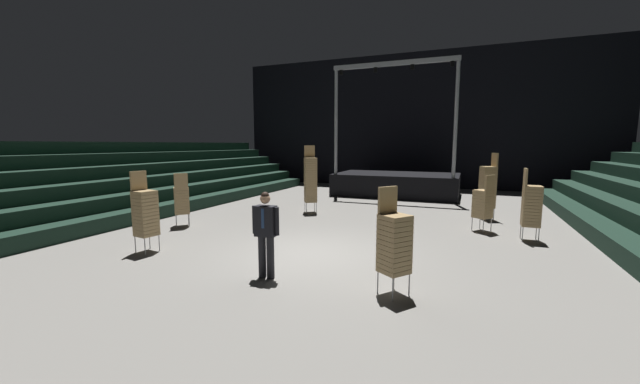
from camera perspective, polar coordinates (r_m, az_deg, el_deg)
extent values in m
cube|color=slate|center=(8.92, -1.14, -9.81)|extent=(22.00, 30.00, 0.10)
cube|color=black|center=(23.11, 14.01, 10.75)|extent=(22.00, 0.30, 8.00)
cube|color=black|center=(13.73, -26.71, -3.28)|extent=(0.75, 24.00, 0.45)
cube|color=black|center=(14.23, -28.80, -1.22)|extent=(0.75, 24.00, 0.45)
cube|color=black|center=(14.77, -30.75, 0.70)|extent=(0.75, 24.00, 0.45)
cube|color=black|center=(15.33, -32.55, 2.48)|extent=(0.75, 24.00, 0.45)
cube|color=black|center=(15.93, -34.23, 4.13)|extent=(0.75, 24.00, 0.45)
cube|color=black|center=(16.55, -35.80, 5.65)|extent=(0.75, 24.00, 0.45)
cube|color=black|center=(19.12, 11.91, 1.18)|extent=(6.06, 3.56, 1.11)
cylinder|color=#9EA0A8|center=(18.28, 2.53, 10.88)|extent=(0.16, 0.16, 5.15)
cylinder|color=#9EA0A8|center=(17.22, 20.54, 10.63)|extent=(0.16, 0.16, 5.15)
cube|color=#9EA0A8|center=(17.88, 11.49, 19.15)|extent=(5.76, 0.20, 0.20)
cylinder|color=black|center=(18.48, 3.34, 18.20)|extent=(0.18, 0.18, 0.22)
cylinder|color=black|center=(18.02, 8.69, 18.41)|extent=(0.18, 0.18, 0.22)
cylinder|color=black|center=(17.70, 14.30, 18.47)|extent=(0.18, 0.18, 0.22)
cylinder|color=black|center=(17.53, 20.05, 18.36)|extent=(0.18, 0.18, 0.22)
cylinder|color=black|center=(7.24, -7.78, -10.12)|extent=(0.15, 0.15, 0.84)
cylinder|color=black|center=(7.32, -9.05, -9.95)|extent=(0.15, 0.15, 0.84)
cube|color=silver|center=(7.05, -8.76, -4.61)|extent=(0.19, 0.11, 0.59)
cube|color=black|center=(7.10, -8.53, -4.52)|extent=(0.41, 0.25, 0.59)
cube|color=navy|center=(6.99, -8.98, -4.13)|extent=(0.06, 0.02, 0.38)
cylinder|color=black|center=(7.00, -6.82, -4.57)|extent=(0.10, 0.10, 0.55)
cylinder|color=black|center=(7.21, -10.19, -4.28)|extent=(0.10, 0.10, 0.55)
sphere|color=tan|center=(7.03, -8.60, -1.05)|extent=(0.20, 0.20, 0.20)
sphere|color=black|center=(7.02, -8.61, -0.61)|extent=(0.16, 0.16, 0.16)
cylinder|color=#B2B5BA|center=(12.01, 22.74, -4.64)|extent=(0.02, 0.02, 0.40)
cylinder|color=#B2B5BA|center=(12.31, 23.79, -4.40)|extent=(0.02, 0.02, 0.40)
cylinder|color=#B2B5BA|center=(11.80, 24.23, -4.93)|extent=(0.02, 0.02, 0.40)
cylinder|color=#B2B5BA|center=(12.10, 25.26, -4.68)|extent=(0.02, 0.02, 0.40)
cube|color=#A38456|center=(12.01, 24.07, -3.53)|extent=(0.62, 0.62, 0.08)
cube|color=#A38456|center=(11.99, 24.09, -3.13)|extent=(0.62, 0.62, 0.08)
cube|color=#A38456|center=(11.98, 24.11, -2.73)|extent=(0.62, 0.62, 0.08)
cube|color=#A38456|center=(11.96, 24.13, -2.33)|extent=(0.62, 0.62, 0.08)
cube|color=#A38456|center=(11.95, 24.15, -1.93)|extent=(0.62, 0.62, 0.08)
cube|color=#A38456|center=(11.94, 24.18, -1.52)|extent=(0.62, 0.62, 0.08)
cube|color=#A38456|center=(11.93, 24.20, -1.12)|extent=(0.62, 0.62, 0.08)
cube|color=#A38456|center=(11.92, 24.22, -0.72)|extent=(0.62, 0.62, 0.08)
cube|color=#A38456|center=(11.90, 24.24, -0.31)|extent=(0.62, 0.62, 0.08)
cube|color=#A38456|center=(11.89, 24.26, 0.09)|extent=(0.62, 0.62, 0.08)
cube|color=#A38456|center=(11.76, 25.11, 1.31)|extent=(0.28, 0.35, 0.46)
cylinder|color=#B2B5BA|center=(12.67, -21.65, -3.98)|extent=(0.02, 0.02, 0.40)
cylinder|color=#B2B5BA|center=(12.68, -19.93, -3.88)|extent=(0.02, 0.02, 0.40)
cylinder|color=#B2B5BA|center=(12.29, -21.60, -4.31)|extent=(0.02, 0.02, 0.40)
cylinder|color=#B2B5BA|center=(12.31, -19.82, -4.21)|extent=(0.02, 0.02, 0.40)
cube|color=#A38456|center=(12.44, -20.80, -3.00)|extent=(0.62, 0.62, 0.08)
cube|color=#A38456|center=(12.43, -20.82, -2.61)|extent=(0.62, 0.62, 0.08)
cube|color=#A38456|center=(12.41, -20.84, -2.23)|extent=(0.62, 0.62, 0.08)
cube|color=#A38456|center=(12.40, -20.86, -1.84)|extent=(0.62, 0.62, 0.08)
cube|color=#A38456|center=(12.39, -20.87, -1.45)|extent=(0.62, 0.62, 0.08)
cube|color=#A38456|center=(12.37, -20.89, -1.06)|extent=(0.62, 0.62, 0.08)
cube|color=#A38456|center=(12.36, -20.91, -0.67)|extent=(0.62, 0.62, 0.08)
cube|color=#A38456|center=(12.35, -20.93, -0.28)|extent=(0.62, 0.62, 0.08)
cube|color=#A38456|center=(12.34, -20.95, 0.11)|extent=(0.62, 0.62, 0.08)
cube|color=#A38456|center=(12.33, -20.97, 0.50)|extent=(0.62, 0.62, 0.08)
cube|color=#A38456|center=(12.11, -20.99, 1.68)|extent=(0.32, 0.32, 0.46)
cylinder|color=#B2B5BA|center=(13.79, 24.19, -3.20)|extent=(0.02, 0.02, 0.40)
cylinder|color=#B2B5BA|center=(14.13, 23.56, -2.92)|extent=(0.02, 0.02, 0.40)
cylinder|color=#B2B5BA|center=(13.95, 25.61, -3.16)|extent=(0.02, 0.02, 0.40)
cylinder|color=#B2B5BA|center=(14.29, 24.95, -2.89)|extent=(0.02, 0.02, 0.40)
cube|color=#A38456|center=(14.00, 24.63, -2.07)|extent=(0.57, 0.57, 0.08)
cube|color=#A38456|center=(13.99, 24.65, -1.72)|extent=(0.57, 0.57, 0.08)
cube|color=#A38456|center=(13.98, 24.67, -1.38)|extent=(0.57, 0.57, 0.08)
cube|color=#A38456|center=(13.97, 24.69, -1.03)|extent=(0.57, 0.57, 0.08)
cube|color=#A38456|center=(13.95, 24.71, -0.69)|extent=(0.57, 0.57, 0.08)
cube|color=#A38456|center=(13.94, 24.73, -0.34)|extent=(0.57, 0.57, 0.08)
cube|color=#A38456|center=(13.93, 24.74, 0.00)|extent=(0.57, 0.57, 0.08)
cube|color=#A38456|center=(13.92, 24.76, 0.35)|extent=(0.57, 0.57, 0.08)
cube|color=#A38456|center=(13.91, 24.78, 0.70)|extent=(0.57, 0.57, 0.08)
cube|color=#A38456|center=(13.91, 24.80, 1.04)|extent=(0.57, 0.57, 0.08)
cube|color=#A38456|center=(13.90, 24.82, 1.39)|extent=(0.57, 0.57, 0.08)
cube|color=#A38456|center=(13.89, 24.84, 1.74)|extent=(0.57, 0.57, 0.08)
cube|color=#A38456|center=(13.88, 24.86, 2.09)|extent=(0.57, 0.57, 0.08)
cube|color=#A38456|center=(13.88, 24.88, 2.44)|extent=(0.57, 0.57, 0.08)
cube|color=#A38456|center=(13.87, 24.90, 2.79)|extent=(0.57, 0.57, 0.08)
cube|color=#A38456|center=(13.86, 24.92, 3.14)|extent=(0.57, 0.57, 0.08)
cube|color=#A38456|center=(13.86, 24.94, 3.49)|extent=(0.57, 0.57, 0.08)
cube|color=#A38456|center=(13.93, 25.73, 4.59)|extent=(0.20, 0.39, 0.46)
cylinder|color=#B2B5BA|center=(9.83, -23.90, -7.31)|extent=(0.02, 0.02, 0.40)
cylinder|color=#B2B5BA|center=(9.62, -25.76, -7.72)|extent=(0.02, 0.02, 0.40)
cylinder|color=#B2B5BA|center=(10.13, -25.15, -6.94)|extent=(0.02, 0.02, 0.40)
cylinder|color=#B2B5BA|center=(9.94, -26.98, -7.33)|extent=(0.02, 0.02, 0.40)
cube|color=#A38456|center=(9.82, -25.53, -5.95)|extent=(0.50, 0.50, 0.08)
cube|color=#A38456|center=(9.80, -25.56, -5.47)|extent=(0.50, 0.50, 0.08)
cube|color=#A38456|center=(9.79, -25.59, -4.98)|extent=(0.50, 0.50, 0.08)
cube|color=#A38456|center=(9.77, -25.61, -4.50)|extent=(0.50, 0.50, 0.08)
cube|color=#A38456|center=(9.75, -25.64, -4.01)|extent=(0.50, 0.50, 0.08)
cube|color=#A38456|center=(9.74, -25.67, -3.52)|extent=(0.50, 0.50, 0.08)
cube|color=#A38456|center=(9.72, -25.70, -3.03)|extent=(0.50, 0.50, 0.08)
cube|color=#A38456|center=(9.71, -25.73, -2.53)|extent=(0.50, 0.50, 0.08)
cube|color=#A38456|center=(9.70, -25.76, -2.04)|extent=(0.50, 0.50, 0.08)
cube|color=#A38456|center=(9.68, -25.78, -1.54)|extent=(0.50, 0.50, 0.08)
cube|color=#A38456|center=(9.67, -25.81, -1.04)|extent=(0.50, 0.50, 0.08)
cube|color=#A38456|center=(9.66, -25.84, -0.54)|extent=(0.50, 0.50, 0.08)
cube|color=#A38456|center=(9.65, -25.87, -0.05)|extent=(0.50, 0.50, 0.08)
cube|color=#A38456|center=(9.78, -26.59, 1.61)|extent=(0.11, 0.41, 0.46)
cylinder|color=#B2B5BA|center=(13.84, -0.57, -2.50)|extent=(0.02, 0.02, 0.40)
cylinder|color=#B2B5BA|center=(13.77, -2.13, -2.55)|extent=(0.02, 0.02, 0.40)
cylinder|color=#B2B5BA|center=(14.21, -0.86, -2.24)|extent=(0.02, 0.02, 0.40)
cylinder|color=#B2B5BA|center=(14.14, -2.38, -2.29)|extent=(0.02, 0.02, 0.40)
cube|color=#A38456|center=(13.95, -1.49, -1.41)|extent=(0.61, 0.61, 0.08)
cube|color=#A38456|center=(13.94, -1.49, -1.07)|extent=(0.61, 0.61, 0.08)
cube|color=#A38456|center=(13.92, -1.49, -0.72)|extent=(0.61, 0.61, 0.08)
cube|color=#A38456|center=(13.91, -1.49, -0.38)|extent=(0.61, 0.61, 0.08)
cube|color=#A38456|center=(13.90, -1.49, -0.03)|extent=(0.61, 0.61, 0.08)
cube|color=#A38456|center=(13.89, -1.50, 0.32)|extent=(0.61, 0.61, 0.08)
cube|color=#A38456|center=(13.88, -1.50, 0.67)|extent=(0.61, 0.61, 0.08)
cube|color=#A38456|center=(13.87, -1.50, 1.01)|extent=(0.61, 0.61, 0.08)
cube|color=#A38456|center=(13.86, -1.50, 1.36)|extent=(0.61, 0.61, 0.08)
cube|color=#A38456|center=(13.85, -1.50, 1.71)|extent=(0.61, 0.61, 0.08)
cube|color=#A38456|center=(13.84, -1.50, 2.06)|extent=(0.61, 0.61, 0.08)
cube|color=#A38456|center=(13.84, -1.50, 2.41)|extent=(0.61, 0.61, 0.08)
cube|color=#A38456|center=(13.83, -1.50, 2.76)|extent=(0.61, 0.61, 0.08)
cube|color=#A38456|center=(13.82, -1.51, 3.12)|extent=(0.61, 0.61, 0.08)
cube|color=#A38456|center=(13.82, -1.51, 3.47)|extent=(0.61, 0.61, 0.08)
cube|color=#A38456|center=(13.81, -1.51, 3.82)|extent=(0.61, 0.61, 0.08)
cube|color=#A38456|center=(13.80, -1.51, 4.17)|extent=(0.61, 0.61, 0.08)
cube|color=#A38456|center=(13.80, -1.51, 4.52)|extent=(0.61, 0.61, 0.08)
cube|color=#A38456|center=(13.80, -1.51, 4.88)|extent=(0.61, 0.61, 0.08)
cube|color=#A38456|center=(13.79, -1.51, 5.23)|extent=(0.61, 0.61, 0.08)
cube|color=#A38456|center=(13.98, -1.66, 6.38)|extent=(0.36, 0.27, 0.46)
cylinder|color=#B2B5BA|center=(6.63, 13.82, -13.97)|extent=(0.02, 0.02, 0.40)
cylinder|color=#B2B5BA|center=(6.38, 11.33, -14.77)|extent=(0.02, 0.02, 0.40)
cylinder|color=#B2B5BA|center=(6.88, 11.51, -13.09)|extent=(0.02, 0.02, 0.40)
cylinder|color=#B2B5BA|center=(6.64, 9.04, -13.80)|extent=(0.02, 0.02, 0.40)
cube|color=#A38456|center=(6.55, 11.48, -11.92)|extent=(0.62, 0.62, 0.08)
cube|color=#A38456|center=(6.52, 11.50, -11.22)|extent=(0.62, 0.62, 0.08)
cube|color=#A38456|center=(6.49, 11.52, -10.51)|extent=(0.62, 0.62, 0.08)
cube|color=#A38456|center=(6.47, 11.54, -9.79)|extent=(0.62, 0.62, 0.08)
cube|color=#A38456|center=(6.44, 11.56, -9.07)|extent=(0.62, 0.62, 0.08)
cube|color=#A38456|center=(6.42, 11.58, -8.34)|extent=(0.62, 0.62, 0.08)
cube|color=#A38456|center=(6.40, 11.60, -7.61)|extent=(0.62, 0.62, 0.08)
cube|color=#A38456|center=(6.38, 11.62, -6.87)|extent=(0.62, 0.62, 0.08)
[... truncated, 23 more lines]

